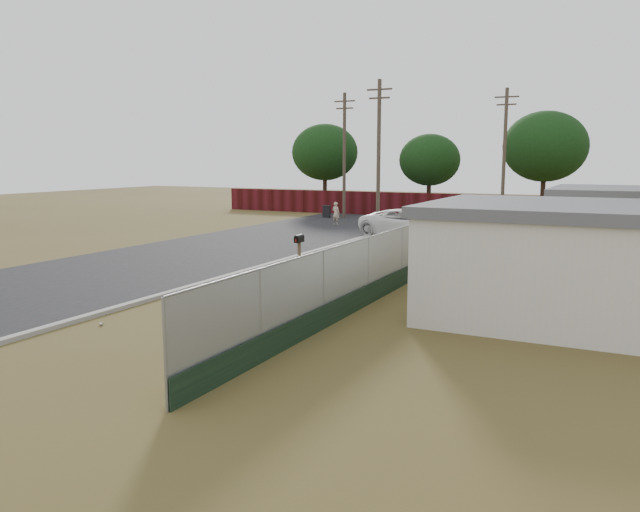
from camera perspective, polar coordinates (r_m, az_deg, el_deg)
The scene contains 13 objects.
ground at distance 22.61m, azimuth -0.03°, elevation -2.03°, with size 120.00×120.00×0.00m, color brown.
street at distance 32.80m, azimuth -4.30°, elevation 1.36°, with size 15.10×60.00×0.12m.
chainlink_fence at distance 22.24m, azimuth 8.37°, elevation -0.23°, with size 0.10×27.06×2.02m.
privacy_fence at distance 47.73m, azimuth 7.00°, elevation 4.72°, with size 30.00×0.12×1.80m, color #4A0F16.
utility_poles at distance 42.75m, azimuth 8.10°, elevation 9.32°, with size 12.60×8.24×9.00m.
houses at distance 23.15m, azimuth 25.78°, elevation 1.25°, with size 9.30×17.24×3.10m.
horizon_trees at distance 44.36m, azimuth 14.90°, elevation 9.01°, with size 33.32×31.94×7.78m.
fire_hydrant at distance 12.03m, azimuth -12.47°, elevation -10.17°, with size 0.39×0.40×0.83m.
mailbox at distance 24.39m, azimuth -1.92°, elevation 1.31°, with size 0.22×0.59×1.35m.
pickup_truck at distance 34.76m, azimuth 8.08°, elevation 2.98°, with size 2.57×5.57×1.55m, color white.
pedestrian at distance 41.04m, azimuth 1.46°, elevation 3.92°, with size 0.55×0.36×1.51m, color #C4AD90.
trash_bin at distance 46.22m, azimuth 0.60°, elevation 4.10°, with size 0.74×0.73×0.90m.
scattered_litter at distance 20.25m, azimuth -4.97°, elevation -3.24°, with size 2.57×12.49×0.07m.
Camera 1 is at (9.94, -19.86, 4.26)m, focal length 35.00 mm.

